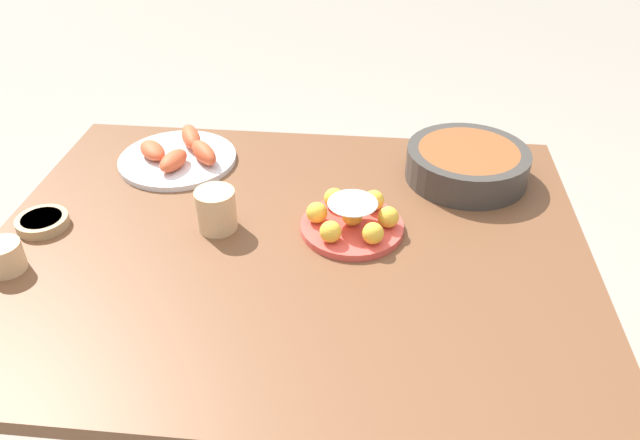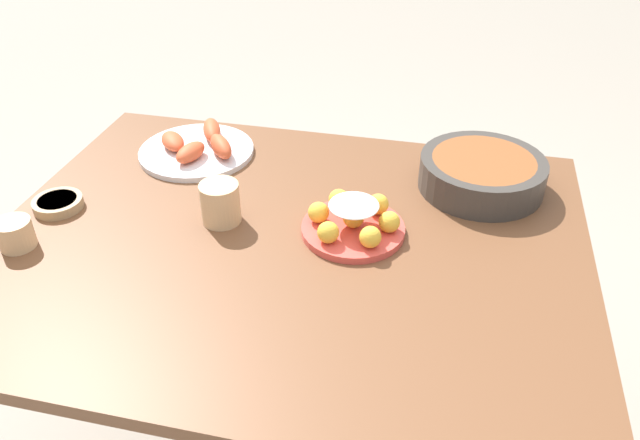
{
  "view_description": "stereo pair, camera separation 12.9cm",
  "coord_description": "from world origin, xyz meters",
  "views": [
    {
      "loc": [
        0.17,
        -1.03,
        1.53
      ],
      "look_at": [
        0.07,
        0.03,
        0.79
      ],
      "focal_mm": 35.0,
      "sensor_mm": 36.0,
      "label": 1
    },
    {
      "loc": [
        0.3,
        -1.01,
        1.53
      ],
      "look_at": [
        0.07,
        0.03,
        0.79
      ],
      "focal_mm": 35.0,
      "sensor_mm": 36.0,
      "label": 2
    }
  ],
  "objects": [
    {
      "name": "seafood_platter",
      "position": [
        -0.32,
        0.3,
        0.77
      ],
      "size": [
        0.29,
        0.29,
        0.06
      ],
      "color": "silver",
      "rests_on": "dining_table"
    },
    {
      "name": "dining_table",
      "position": [
        0.0,
        0.0,
        0.65
      ],
      "size": [
        1.24,
        0.98,
        0.75
      ],
      "color": "brown",
      "rests_on": "ground_plane"
    },
    {
      "name": "cup_far",
      "position": [
        -0.16,
        0.03,
        0.8
      ],
      "size": [
        0.09,
        0.09,
        0.09
      ],
      "color": "#DBB27F",
      "rests_on": "dining_table"
    },
    {
      "name": "serving_bowl",
      "position": [
        0.39,
        0.3,
        0.79
      ],
      "size": [
        0.29,
        0.29,
        0.08
      ],
      "color": "#3D3833",
      "rests_on": "dining_table"
    },
    {
      "name": "sauce_bowl",
      "position": [
        -0.53,
        0.0,
        0.76
      ],
      "size": [
        0.11,
        0.11,
        0.02
      ],
      "color": "tan",
      "rests_on": "dining_table"
    },
    {
      "name": "cake_plate",
      "position": [
        0.13,
        0.05,
        0.78
      ],
      "size": [
        0.22,
        0.22,
        0.08
      ],
      "color": "#E04C42",
      "rests_on": "dining_table"
    },
    {
      "name": "cup_near",
      "position": [
        -0.53,
        -0.15,
        0.78
      ],
      "size": [
        0.07,
        0.07,
        0.06
      ],
      "color": "#DBB27F",
      "rests_on": "dining_table"
    }
  ]
}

